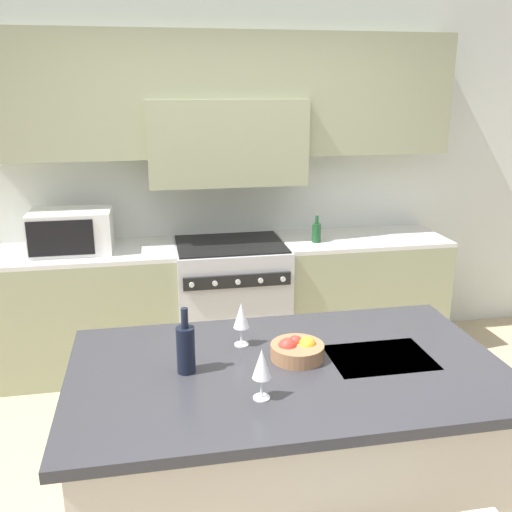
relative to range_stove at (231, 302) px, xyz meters
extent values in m
plane|color=tan|center=(0.00, -1.66, -0.46)|extent=(10.00, 10.00, 0.00)
cube|color=silver|center=(0.00, 0.36, 0.89)|extent=(10.00, 0.06, 2.70)
cube|color=gray|center=(0.00, 0.16, 1.51)|extent=(3.31, 0.34, 0.85)
cube|color=gray|center=(0.00, 0.13, 1.19)|extent=(1.13, 0.40, 0.60)
cube|color=gray|center=(-1.03, 0.02, -0.02)|extent=(1.25, 0.62, 0.89)
cube|color=silver|center=(-1.03, 0.02, 0.44)|extent=(1.25, 0.62, 0.03)
cube|color=gray|center=(1.03, 0.02, -0.02)|extent=(1.25, 0.62, 0.89)
cube|color=silver|center=(1.03, 0.02, 0.44)|extent=(1.25, 0.62, 0.03)
cube|color=#B7B7BC|center=(0.00, 0.00, -0.01)|extent=(0.81, 0.66, 0.92)
cube|color=black|center=(0.00, 0.00, 0.46)|extent=(0.78, 0.61, 0.01)
cube|color=black|center=(0.00, -0.34, 0.29)|extent=(0.75, 0.02, 0.09)
cylinder|color=silver|center=(-0.32, -0.35, 0.29)|extent=(0.04, 0.02, 0.04)
cylinder|color=silver|center=(-0.16, -0.35, 0.29)|extent=(0.04, 0.02, 0.04)
cylinder|color=silver|center=(0.00, -0.35, 0.29)|extent=(0.04, 0.02, 0.04)
cylinder|color=silver|center=(0.16, -0.35, 0.29)|extent=(0.04, 0.02, 0.04)
cylinder|color=silver|center=(0.32, -0.35, 0.29)|extent=(0.04, 0.02, 0.04)
cube|color=silver|center=(-1.11, 0.02, 0.60)|extent=(0.55, 0.36, 0.29)
cube|color=black|center=(-1.16, -0.16, 0.60)|extent=(0.43, 0.01, 0.24)
cube|color=beige|center=(-0.02, -1.88, -0.04)|extent=(1.73, 0.99, 0.86)
cube|color=#333338|center=(-0.02, -1.88, 0.42)|extent=(1.84, 1.08, 0.04)
cube|color=#2D2D30|center=(0.39, -1.88, 0.43)|extent=(0.44, 0.32, 0.01)
cylinder|color=#B2B2B7|center=(0.39, -1.69, 0.44)|extent=(0.02, 0.02, 0.00)
cylinder|color=black|center=(-0.45, -1.85, 0.54)|extent=(0.08, 0.08, 0.20)
cylinder|color=black|center=(-0.45, -1.85, 0.68)|extent=(0.03, 0.03, 0.08)
cylinder|color=white|center=(-0.19, -2.11, 0.44)|extent=(0.07, 0.07, 0.01)
cylinder|color=white|center=(-0.19, -2.11, 0.49)|extent=(0.01, 0.01, 0.08)
cone|color=white|center=(-0.19, -2.11, 0.59)|extent=(0.07, 0.07, 0.12)
cylinder|color=white|center=(-0.19, -1.64, 0.44)|extent=(0.07, 0.07, 0.01)
cylinder|color=white|center=(-0.19, -1.64, 0.49)|extent=(0.01, 0.01, 0.08)
cone|color=white|center=(-0.19, -1.64, 0.59)|extent=(0.07, 0.07, 0.12)
cylinder|color=#996B47|center=(0.03, -1.82, 0.47)|extent=(0.23, 0.23, 0.07)
sphere|color=red|center=(-0.01, -1.82, 0.49)|extent=(0.08, 0.08, 0.08)
sphere|color=gold|center=(0.08, -1.82, 0.49)|extent=(0.08, 0.08, 0.08)
sphere|color=red|center=(0.03, -1.78, 0.50)|extent=(0.07, 0.07, 0.07)
cylinder|color=#194723|center=(0.64, -0.06, 0.53)|extent=(0.07, 0.07, 0.14)
cylinder|color=#194723|center=(0.64, -0.06, 0.63)|extent=(0.02, 0.02, 0.06)
camera|label=1|loc=(-0.56, -3.99, 1.58)|focal=40.00mm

